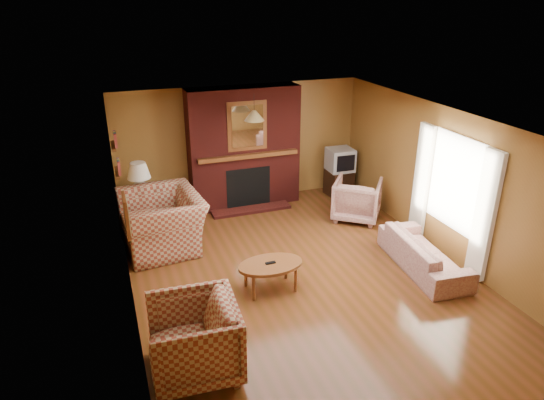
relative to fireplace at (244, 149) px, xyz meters
name	(u,v)px	position (x,y,z in m)	size (l,w,h in m)	color
floor	(302,276)	(0.00, -2.98, -1.18)	(6.50, 6.50, 0.00)	#4D2B10
ceiling	(306,123)	(0.00, -2.98, 1.22)	(6.50, 6.50, 0.00)	white
wall_back	(240,144)	(0.00, 0.27, 0.02)	(6.50, 6.50, 0.00)	brown
wall_front	(452,347)	(0.00, -6.23, 0.02)	(6.50, 6.50, 0.00)	brown
wall_left	(125,231)	(-2.50, -2.98, 0.02)	(6.50, 6.50, 0.00)	brown
wall_right	(447,184)	(2.50, -2.98, 0.02)	(6.50, 6.50, 0.00)	brown
fireplace	(244,149)	(0.00, 0.00, 0.00)	(2.20, 0.82, 2.40)	#4E1411
window_right	(452,193)	(2.45, -3.18, -0.06)	(0.10, 1.85, 2.00)	beige
bookshelf	(116,154)	(-2.44, -1.08, 0.48)	(0.09, 0.55, 0.71)	brown
botanical_print	(126,216)	(-2.47, -3.28, 0.37)	(0.05, 0.40, 0.50)	brown
pendant_light	(254,116)	(0.00, -0.68, 0.82)	(0.36, 0.36, 0.48)	black
plaid_loveseat	(162,221)	(-1.85, -1.28, -0.71)	(1.45, 1.27, 0.94)	maroon
plaid_armchair	(194,339)	(-1.95, -4.46, -0.73)	(0.97, 1.00, 0.91)	maroon
floral_sofa	(424,253)	(1.90, -3.40, -0.92)	(1.81, 0.71, 0.53)	#C2AC97
floral_armchair	(357,199)	(1.81, -1.40, -0.79)	(0.84, 0.87, 0.79)	#C2AC97
coffee_table	(271,266)	(-0.57, -3.15, -0.80)	(0.96, 0.59, 0.45)	brown
side_table	(143,214)	(-2.10, -0.53, -0.87)	(0.47, 0.47, 0.63)	brown
table_lamp	(139,179)	(-2.10, -0.53, -0.18)	(0.41, 0.41, 0.67)	silver
tv_stand	(339,182)	(2.05, -0.18, -0.91)	(0.50, 0.46, 0.55)	black
crt_tv	(340,160)	(2.05, -0.19, -0.40)	(0.53, 0.53, 0.47)	#9FA1A6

